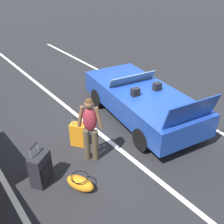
% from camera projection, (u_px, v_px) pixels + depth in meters
% --- Properties ---
extents(ground_plane, '(80.00, 80.00, 0.00)m').
position_uv_depth(ground_plane, '(140.00, 118.00, 7.92)').
color(ground_plane, black).
extents(lot_line_near, '(18.00, 0.12, 0.01)m').
position_uv_depth(lot_line_near, '(168.00, 106.00, 8.57)').
color(lot_line_near, silver).
rests_on(lot_line_near, ground_plane).
extents(lot_line_mid, '(18.00, 0.12, 0.01)m').
position_uv_depth(lot_line_mid, '(101.00, 135.00, 7.16)').
color(lot_line_mid, silver).
rests_on(lot_line_mid, ground_plane).
extents(lot_line_far, '(18.00, 0.12, 0.01)m').
position_uv_depth(lot_line_far, '(2.00, 178.00, 5.74)').
color(lot_line_far, silver).
rests_on(lot_line_far, ground_plane).
extents(convertible_car, '(4.36, 2.38, 1.53)m').
position_uv_depth(convertible_car, '(138.00, 98.00, 7.77)').
color(convertible_car, navy).
rests_on(convertible_car, ground_plane).
extents(suitcase_large_black, '(0.50, 0.55, 0.97)m').
position_uv_depth(suitcase_large_black, '(41.00, 169.00, 5.47)').
color(suitcase_large_black, black).
rests_on(suitcase_large_black, ground_plane).
extents(suitcase_medium_bright, '(0.46, 0.43, 0.85)m').
position_uv_depth(suitcase_medium_bright, '(79.00, 134.00, 6.64)').
color(suitcase_medium_bright, orange).
rests_on(suitcase_medium_bright, ground_plane).
extents(duffel_bag, '(0.71, 0.54, 0.34)m').
position_uv_depth(duffel_bag, '(80.00, 183.00, 5.41)').
color(duffel_bag, orange).
rests_on(duffel_bag, ground_plane).
extents(traveler_person, '(0.50, 0.48, 1.65)m').
position_uv_depth(traveler_person, '(90.00, 127.00, 5.83)').
color(traveler_person, '#4C3F2D').
rests_on(traveler_person, ground_plane).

